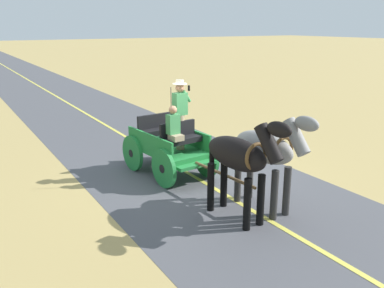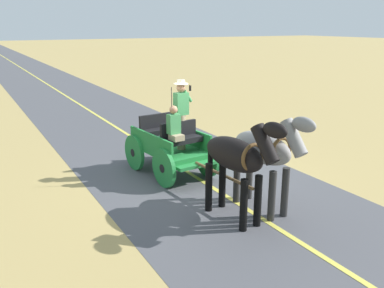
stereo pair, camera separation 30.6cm
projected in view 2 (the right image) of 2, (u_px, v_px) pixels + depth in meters
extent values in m
plane|color=tan|center=(194.00, 176.00, 10.84)|extent=(200.00, 200.00, 0.00)
cube|color=#4C4C51|center=(194.00, 176.00, 10.83)|extent=(5.34, 160.00, 0.01)
cube|color=#DBCC4C|center=(194.00, 176.00, 10.83)|extent=(0.12, 160.00, 0.00)
cube|color=#1E7233|center=(170.00, 149.00, 10.91)|extent=(1.41, 2.31, 0.12)
cube|color=#1E7233|center=(188.00, 135.00, 11.14)|extent=(0.26, 2.09, 0.44)
cube|color=#1E7233|center=(150.00, 142.00, 10.52)|extent=(0.26, 2.09, 0.44)
cube|color=#1E7233|center=(197.00, 165.00, 9.98)|extent=(1.10, 0.34, 0.08)
cube|color=#1E7233|center=(148.00, 145.00, 11.91)|extent=(0.74, 0.27, 0.06)
cube|color=black|center=(182.00, 140.00, 10.33)|extent=(1.05, 0.46, 0.14)
cube|color=black|center=(178.00, 130.00, 10.41)|extent=(1.02, 0.18, 0.44)
cube|color=black|center=(160.00, 131.00, 11.19)|extent=(1.05, 0.46, 0.14)
cube|color=black|center=(156.00, 122.00, 11.28)|extent=(1.02, 0.18, 0.44)
cylinder|color=#1E7233|center=(207.00, 159.00, 10.71)|extent=(0.19, 0.97, 0.96)
cylinder|color=black|center=(207.00, 159.00, 10.71)|extent=(0.14, 0.22, 0.21)
cylinder|color=#1E7233|center=(164.00, 168.00, 10.00)|extent=(0.19, 0.97, 0.96)
cylinder|color=black|center=(164.00, 168.00, 10.00)|extent=(0.14, 0.22, 0.21)
cylinder|color=#1E7233|center=(175.00, 145.00, 11.92)|extent=(0.19, 0.97, 0.96)
cylinder|color=black|center=(175.00, 145.00, 11.92)|extent=(0.14, 0.22, 0.21)
cylinder|color=#1E7233|center=(134.00, 153.00, 11.21)|extent=(0.19, 0.97, 0.96)
cylinder|color=black|center=(134.00, 153.00, 11.21)|extent=(0.14, 0.22, 0.21)
cylinder|color=brown|center=(222.00, 175.00, 9.19)|extent=(0.26, 2.00, 0.07)
cylinder|color=black|center=(172.00, 114.00, 9.97)|extent=(0.02, 0.02, 1.30)
cylinder|color=#998466|center=(181.00, 132.00, 10.59)|extent=(0.22, 0.22, 0.90)
cube|color=#387F47|center=(181.00, 104.00, 10.39)|extent=(0.36, 0.25, 0.56)
sphere|color=#9E7051|center=(181.00, 88.00, 10.28)|extent=(0.22, 0.22, 0.22)
cylinder|color=beige|center=(181.00, 84.00, 10.25)|extent=(0.36, 0.36, 0.01)
cylinder|color=beige|center=(181.00, 82.00, 10.23)|extent=(0.20, 0.20, 0.10)
cylinder|color=#387F47|center=(188.00, 96.00, 10.40)|extent=(0.27, 0.11, 0.32)
cube|color=black|center=(190.00, 88.00, 10.37)|extent=(0.03, 0.07, 0.14)
cube|color=#998466|center=(176.00, 137.00, 10.06)|extent=(0.31, 0.35, 0.14)
cube|color=#387F47|center=(174.00, 124.00, 10.06)|extent=(0.32, 0.23, 0.48)
sphere|color=#9E7051|center=(173.00, 110.00, 9.97)|extent=(0.20, 0.20, 0.20)
ellipsoid|color=gray|center=(262.00, 148.00, 8.56)|extent=(0.68, 1.60, 0.64)
cylinder|color=#272726|center=(285.00, 192.00, 8.45)|extent=(0.15, 0.15, 1.05)
cylinder|color=#272726|center=(272.00, 196.00, 8.26)|extent=(0.15, 0.15, 1.05)
cylinder|color=#272726|center=(249.00, 177.00, 9.33)|extent=(0.15, 0.15, 1.05)
cylinder|color=#272726|center=(237.00, 180.00, 9.13)|extent=(0.15, 0.15, 1.05)
cylinder|color=gray|center=(294.00, 138.00, 7.77)|extent=(0.31, 0.67, 0.73)
ellipsoid|color=gray|center=(304.00, 125.00, 7.51)|extent=(0.26, 0.56, 0.28)
cube|color=#272726|center=(293.00, 136.00, 7.78)|extent=(0.10, 0.51, 0.56)
cylinder|color=#272726|center=(238.00, 153.00, 9.23)|extent=(0.11, 0.11, 0.70)
torus|color=brown|center=(281.00, 150.00, 8.10)|extent=(0.55, 0.11, 0.55)
ellipsoid|color=black|center=(233.00, 154.00, 8.14)|extent=(0.71, 1.61, 0.64)
cylinder|color=black|center=(258.00, 201.00, 8.04)|extent=(0.15, 0.15, 1.05)
cylinder|color=black|center=(244.00, 205.00, 7.84)|extent=(0.15, 0.15, 1.05)
cylinder|color=black|center=(222.00, 184.00, 8.90)|extent=(0.15, 0.15, 1.05)
cylinder|color=black|center=(209.00, 187.00, 8.70)|extent=(0.15, 0.15, 1.05)
cylinder|color=black|center=(265.00, 144.00, 7.36)|extent=(0.32, 0.67, 0.73)
ellipsoid|color=black|center=(275.00, 130.00, 7.11)|extent=(0.27, 0.56, 0.28)
cube|color=black|center=(264.00, 142.00, 7.37)|extent=(0.11, 0.51, 0.56)
cylinder|color=black|center=(210.00, 159.00, 8.81)|extent=(0.11, 0.11, 0.70)
torus|color=brown|center=(253.00, 157.00, 7.69)|extent=(0.55, 0.12, 0.55)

